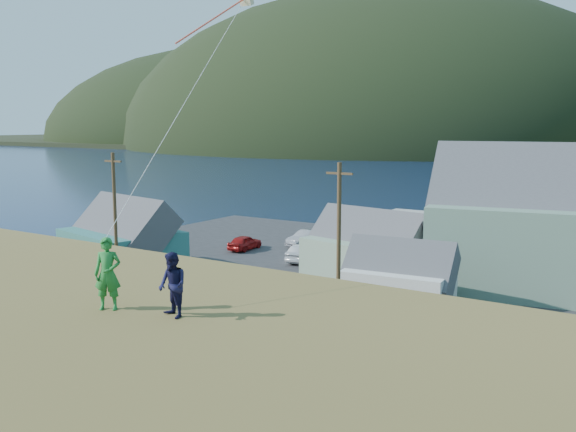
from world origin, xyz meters
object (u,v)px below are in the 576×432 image
object	(u,v)px
shed_palegreen_near	(366,249)
shed_palegreen_far	(508,225)
shed_teal	(122,239)
kite_flyer_navy	(172,285)
shed_white	(399,278)
kite_flyer_green	(108,274)
wharf	(481,228)

from	to	relation	value
shed_palegreen_near	shed_palegreen_far	xyz separation A→B (m)	(6.63, 14.55, 0.40)
shed_teal	kite_flyer_navy	size ratio (longest dim) A/B	6.62
shed_white	shed_palegreen_far	bearing A→B (deg)	80.01
shed_palegreen_near	shed_white	bearing A→B (deg)	-37.85
shed_teal	shed_palegreen_near	world-z (taller)	shed_teal
shed_white	shed_teal	bearing A→B (deg)	-179.48
kite_flyer_green	kite_flyer_navy	size ratio (longest dim) A/B	1.16
shed_palegreen_far	wharf	bearing A→B (deg)	115.44
kite_flyer_navy	shed_teal	bearing A→B (deg)	159.12
kite_flyer_green	shed_teal	bearing A→B (deg)	104.86
shed_teal	kite_flyer_green	xyz separation A→B (m)	(25.86, -23.93, 5.37)
shed_white	kite_flyer_green	size ratio (longest dim) A/B	3.97
shed_palegreen_far	kite_flyer_navy	size ratio (longest dim) A/B	7.10
shed_teal	shed_white	distance (m)	22.60
shed_teal	shed_palegreen_far	xyz separation A→B (m)	(23.96, 22.79, 0.14)
shed_teal	shed_palegreen_far	bearing A→B (deg)	55.72
wharf	shed_teal	world-z (taller)	shed_teal
shed_teal	kite_flyer_navy	xyz separation A→B (m)	(27.66, -23.53, 5.25)
shed_teal	shed_palegreen_near	size ratio (longest dim) A/B	1.06
shed_white	kite_flyer_green	bearing A→B (deg)	-88.40
wharf	shed_palegreen_near	distance (m)	26.36
wharf	kite_flyer_navy	bearing A→B (deg)	-80.83
wharf	shed_white	distance (m)	32.35
shed_teal	wharf	bearing A→B (deg)	74.22
wharf	shed_palegreen_near	xyz separation A→B (m)	(-0.96, -26.26, 2.03)
wharf	shed_white	world-z (taller)	shed_white
wharf	kite_flyer_green	distance (m)	59.42
shed_palegreen_near	shed_palegreen_far	size ratio (longest dim) A/B	0.88
kite_flyer_navy	kite_flyer_green	bearing A→B (deg)	-147.97
shed_palegreen_far	kite_flyer_navy	bearing A→B (deg)	-85.82
shed_palegreen_near	shed_palegreen_far	bearing A→B (deg)	76.09
shed_palegreen_far	shed_white	bearing A→B (deg)	-94.62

